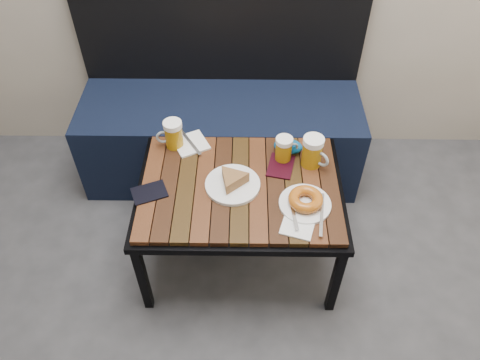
{
  "coord_description": "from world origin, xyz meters",
  "views": [
    {
      "loc": [
        0.11,
        -0.12,
        1.85
      ],
      "look_at": [
        0.09,
        1.17,
        0.5
      ],
      "focal_mm": 35.0,
      "sensor_mm": 36.0,
      "label": 1
    }
  ],
  "objects_px": {
    "plate_bagel": "(305,201)",
    "passport_navy": "(149,192)",
    "cafe_table": "(240,192)",
    "beer_mug_right": "(313,152)",
    "beer_mug_left": "(173,134)",
    "plate_pie": "(233,182)",
    "passport_burgundy": "(281,166)",
    "beer_mug_centre": "(284,149)",
    "knit_pouch": "(288,146)",
    "bench": "(221,128)"
  },
  "relations": [
    {
      "from": "passport_navy",
      "to": "knit_pouch",
      "type": "distance_m",
      "value": 0.62
    },
    {
      "from": "cafe_table",
      "to": "knit_pouch",
      "type": "distance_m",
      "value": 0.3
    },
    {
      "from": "bench",
      "to": "beer_mug_right",
      "type": "height_order",
      "value": "bench"
    },
    {
      "from": "beer_mug_right",
      "to": "passport_navy",
      "type": "distance_m",
      "value": 0.68
    },
    {
      "from": "bench",
      "to": "plate_bagel",
      "type": "distance_m",
      "value": 0.81
    },
    {
      "from": "bench",
      "to": "plate_pie",
      "type": "xyz_separation_m",
      "value": [
        0.08,
        -0.6,
        0.22
      ]
    },
    {
      "from": "bench",
      "to": "beer_mug_right",
      "type": "xyz_separation_m",
      "value": [
        0.4,
        -0.47,
        0.27
      ]
    },
    {
      "from": "plate_pie",
      "to": "passport_burgundy",
      "type": "distance_m",
      "value": 0.23
    },
    {
      "from": "beer_mug_left",
      "to": "knit_pouch",
      "type": "xyz_separation_m",
      "value": [
        0.5,
        -0.03,
        -0.04
      ]
    },
    {
      "from": "knit_pouch",
      "to": "plate_pie",
      "type": "bearing_deg",
      "value": -137.99
    },
    {
      "from": "beer_mug_left",
      "to": "beer_mug_centre",
      "type": "relative_size",
      "value": 1.12
    },
    {
      "from": "beer_mug_left",
      "to": "beer_mug_right",
      "type": "distance_m",
      "value": 0.6
    },
    {
      "from": "bench",
      "to": "plate_pie",
      "type": "distance_m",
      "value": 0.64
    },
    {
      "from": "beer_mug_centre",
      "to": "passport_burgundy",
      "type": "distance_m",
      "value": 0.07
    },
    {
      "from": "passport_navy",
      "to": "knit_pouch",
      "type": "height_order",
      "value": "knit_pouch"
    },
    {
      "from": "beer_mug_left",
      "to": "beer_mug_centre",
      "type": "distance_m",
      "value": 0.48
    },
    {
      "from": "knit_pouch",
      "to": "passport_navy",
      "type": "bearing_deg",
      "value": -155.76
    },
    {
      "from": "beer_mug_right",
      "to": "knit_pouch",
      "type": "distance_m",
      "value": 0.13
    },
    {
      "from": "cafe_table",
      "to": "plate_pie",
      "type": "bearing_deg",
      "value": -167.84
    },
    {
      "from": "bench",
      "to": "passport_navy",
      "type": "xyz_separation_m",
      "value": [
        -0.25,
        -0.64,
        0.2
      ]
    },
    {
      "from": "beer_mug_left",
      "to": "passport_burgundy",
      "type": "relative_size",
      "value": 0.91
    },
    {
      "from": "beer_mug_centre",
      "to": "plate_pie",
      "type": "bearing_deg",
      "value": -166.54
    },
    {
      "from": "beer_mug_left",
      "to": "knit_pouch",
      "type": "relative_size",
      "value": 1.04
    },
    {
      "from": "plate_pie",
      "to": "passport_burgundy",
      "type": "bearing_deg",
      "value": 29.66
    },
    {
      "from": "beer_mug_centre",
      "to": "beer_mug_right",
      "type": "distance_m",
      "value": 0.12
    },
    {
      "from": "knit_pouch",
      "to": "beer_mug_right",
      "type": "bearing_deg",
      "value": -40.13
    },
    {
      "from": "plate_pie",
      "to": "knit_pouch",
      "type": "relative_size",
      "value": 1.79
    },
    {
      "from": "beer_mug_centre",
      "to": "knit_pouch",
      "type": "xyz_separation_m",
      "value": [
        0.02,
        0.05,
        -0.03
      ]
    },
    {
      "from": "plate_bagel",
      "to": "passport_navy",
      "type": "height_order",
      "value": "plate_bagel"
    },
    {
      "from": "beer_mug_left",
      "to": "passport_navy",
      "type": "distance_m",
      "value": 0.3
    },
    {
      "from": "plate_pie",
      "to": "passport_burgundy",
      "type": "relative_size",
      "value": 1.56
    },
    {
      "from": "bench",
      "to": "cafe_table",
      "type": "xyz_separation_m",
      "value": [
        0.11,
        -0.59,
        0.16
      ]
    },
    {
      "from": "cafe_table",
      "to": "beer_mug_centre",
      "type": "bearing_deg",
      "value": 40.02
    },
    {
      "from": "beer_mug_right",
      "to": "knit_pouch",
      "type": "xyz_separation_m",
      "value": [
        -0.09,
        0.08,
        -0.04
      ]
    },
    {
      "from": "plate_bagel",
      "to": "passport_navy",
      "type": "xyz_separation_m",
      "value": [
        -0.61,
        0.06,
        -0.02
      ]
    },
    {
      "from": "beer_mug_centre",
      "to": "beer_mug_left",
      "type": "bearing_deg",
      "value": 146.91
    },
    {
      "from": "beer_mug_right",
      "to": "plate_pie",
      "type": "height_order",
      "value": "beer_mug_right"
    },
    {
      "from": "plate_bagel",
      "to": "passport_navy",
      "type": "relative_size",
      "value": 1.97
    },
    {
      "from": "knit_pouch",
      "to": "plate_bagel",
      "type": "bearing_deg",
      "value": -80.99
    },
    {
      "from": "knit_pouch",
      "to": "beer_mug_centre",
      "type": "bearing_deg",
      "value": -113.06
    },
    {
      "from": "bench",
      "to": "beer_mug_left",
      "type": "relative_size",
      "value": 10.82
    },
    {
      "from": "cafe_table",
      "to": "plate_pie",
      "type": "relative_size",
      "value": 3.78
    },
    {
      "from": "beer_mug_right",
      "to": "knit_pouch",
      "type": "height_order",
      "value": "beer_mug_right"
    },
    {
      "from": "passport_navy",
      "to": "passport_burgundy",
      "type": "height_order",
      "value": "same"
    },
    {
      "from": "plate_pie",
      "to": "passport_navy",
      "type": "relative_size",
      "value": 1.65
    },
    {
      "from": "plate_bagel",
      "to": "passport_burgundy",
      "type": "distance_m",
      "value": 0.23
    },
    {
      "from": "bench",
      "to": "plate_bagel",
      "type": "bearing_deg",
      "value": -62.78
    },
    {
      "from": "plate_pie",
      "to": "passport_navy",
      "type": "height_order",
      "value": "plate_pie"
    },
    {
      "from": "cafe_table",
      "to": "beer_mug_right",
      "type": "relative_size",
      "value": 6.02
    },
    {
      "from": "cafe_table",
      "to": "plate_bagel",
      "type": "xyz_separation_m",
      "value": [
        0.25,
        -0.11,
        0.07
      ]
    }
  ]
}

